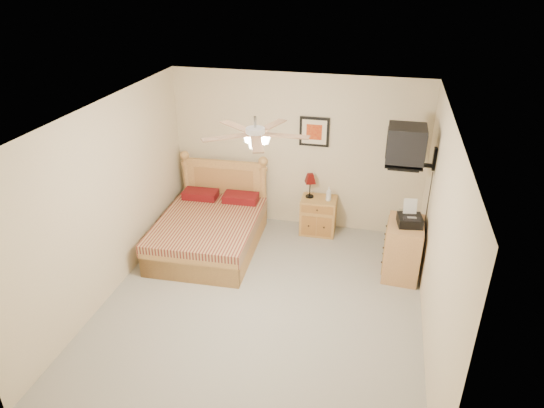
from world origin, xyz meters
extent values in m
plane|color=gray|center=(0.00, 0.00, 0.00)|extent=(4.50, 4.50, 0.00)
cube|color=white|center=(0.00, 0.00, 2.50)|extent=(4.00, 4.50, 0.04)
cube|color=beige|center=(0.00, 2.25, 1.25)|extent=(4.00, 0.04, 2.50)
cube|color=beige|center=(0.00, -2.25, 1.25)|extent=(4.00, 0.04, 2.50)
cube|color=beige|center=(-2.00, 0.00, 1.25)|extent=(0.04, 4.50, 2.50)
cube|color=beige|center=(2.00, 0.00, 1.25)|extent=(0.04, 4.50, 2.50)
cube|color=olive|center=(0.42, 2.00, 0.30)|extent=(0.56, 0.43, 0.60)
imported|color=silver|center=(0.57, 1.98, 0.71)|extent=(0.10, 0.10, 0.23)
cube|color=black|center=(0.27, 2.23, 1.62)|extent=(0.46, 0.04, 0.46)
cube|color=#A77345|center=(1.73, 1.10, 0.40)|extent=(0.51, 0.71, 0.81)
imported|color=#B5A88D|center=(1.67, 1.31, 0.82)|extent=(0.26, 0.30, 0.02)
imported|color=gray|center=(1.66, 1.30, 0.84)|extent=(0.27, 0.33, 0.02)
camera|label=1|loc=(1.28, -4.85, 3.97)|focal=32.00mm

